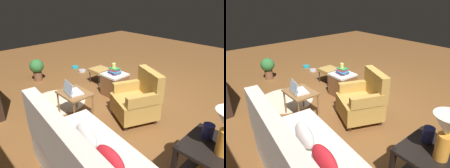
# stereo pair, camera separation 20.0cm
# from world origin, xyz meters

# --- Properties ---
(ground) EXTENTS (12.00, 12.00, 0.00)m
(ground) POSITION_xyz_m (0.00, 0.00, 0.00)
(ground) COLOR brown
(armchair) EXTENTS (0.88, 0.89, 0.87)m
(armchair) POSITION_xyz_m (-0.52, 0.30, 0.36)
(armchair) COLOR #B78C3F
(armchair) RESTS_ON ground
(side_table) EXTENTS (0.64, 0.64, 0.55)m
(side_table) POSITION_xyz_m (-1.99, 0.79, 0.36)
(side_table) COLOR black
(side_table) RESTS_ON ground
(small_vase) EXTENTS (0.13, 0.13, 0.17)m
(small_vase) POSITION_xyz_m (-1.85, 0.69, 0.63)
(small_vase) COLOR navy
(small_vase) RESTS_ON side_table
(laptop_desk) EXTENTS (0.56, 0.44, 0.48)m
(laptop_desk) POSITION_xyz_m (0.26, 1.05, 0.42)
(laptop_desk) COLOR olive
(laptop_desk) RESTS_ON ground
(laptop) EXTENTS (0.36, 0.30, 0.21)m
(laptop) POSITION_xyz_m (0.27, 1.09, 0.53)
(laptop) COLOR silver
(laptop) RESTS_ON laptop_desk
(wicker_hamper) EXTENTS (0.45, 0.45, 0.48)m
(wicker_hamper) POSITION_xyz_m (0.43, -0.07, 0.24)
(wicker_hamper) COLOR brown
(wicker_hamper) RESTS_ON ground
(book_stack_hamper) EXTENTS (0.28, 0.23, 0.12)m
(book_stack_hamper) POSITION_xyz_m (0.44, -0.07, 0.54)
(book_stack_hamper) COLOR #994C8C
(book_stack_hamper) RESTS_ON wicker_hamper
(yellow_mug) EXTENTS (0.08, 0.08, 0.10)m
(yellow_mug) POSITION_xyz_m (0.46, -0.07, 0.65)
(yellow_mug) COLOR #D8D866
(yellow_mug) RESTS_ON book_stack_hamper
(tv_remote) EXTENTS (0.06, 0.16, 0.02)m
(tv_remote) POSITION_xyz_m (0.53, -0.15, 0.49)
(tv_remote) COLOR #262628
(tv_remote) RESTS_ON wicker_hamper
(ottoman) EXTENTS (0.40, 0.40, 0.36)m
(ottoman) POSITION_xyz_m (1.15, -0.26, 0.31)
(ottoman) COLOR #AD8442
(ottoman) RESTS_ON ground
(circular_rug) EXTENTS (1.11, 1.11, 0.01)m
(circular_rug) POSITION_xyz_m (0.98, 1.01, 0.01)
(circular_rug) COLOR beige
(circular_rug) RESTS_ON ground
(pet_bowl_steel) EXTENTS (0.20, 0.20, 0.05)m
(pet_bowl_steel) POSITION_xyz_m (2.07, -0.40, 0.03)
(pet_bowl_steel) COLOR silver
(pet_bowl_steel) RESTS_ON ground
(pet_bowl_teal) EXTENTS (0.20, 0.20, 0.05)m
(pet_bowl_teal) POSITION_xyz_m (2.47, -0.43, 0.03)
(pet_bowl_teal) COLOR teal
(pet_bowl_teal) RESTS_ON ground
(potted_plant) EXTENTS (0.34, 0.34, 0.55)m
(potted_plant) POSITION_xyz_m (2.32, 0.78, 0.33)
(potted_plant) COLOR brown
(potted_plant) RESTS_ON ground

